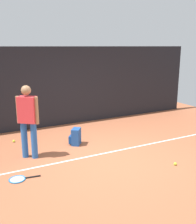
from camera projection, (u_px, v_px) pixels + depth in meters
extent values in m
plane|color=#9E5638|center=(106.00, 157.00, 6.26)|extent=(12.00, 12.00, 0.00)
cube|color=black|center=(61.00, 87.00, 8.54)|extent=(10.00, 0.10, 2.53)
cube|color=white|center=(102.00, 154.00, 6.43)|extent=(9.00, 0.05, 0.00)
cylinder|color=#2659A5|center=(34.00, 140.00, 6.11)|extent=(0.14, 0.14, 0.85)
cylinder|color=#2659A5|center=(24.00, 140.00, 6.15)|extent=(0.14, 0.14, 0.85)
cube|color=red|center=(27.00, 110.00, 5.95)|extent=(0.45, 0.42, 0.60)
sphere|color=#9E704C|center=(26.00, 90.00, 5.85)|extent=(0.22, 0.22, 0.22)
cylinder|color=#9E704C|center=(36.00, 111.00, 5.91)|extent=(0.09, 0.09, 0.62)
cylinder|color=#9E704C|center=(18.00, 110.00, 6.00)|extent=(0.09, 0.09, 0.62)
cylinder|color=black|center=(33.00, 177.00, 5.27)|extent=(0.30, 0.08, 0.03)
torus|color=#1E72BF|center=(17.00, 179.00, 5.18)|extent=(0.37, 0.37, 0.02)
cylinder|color=#B2B2B2|center=(17.00, 179.00, 5.18)|extent=(0.31, 0.31, 0.00)
cube|color=#1E478C|center=(76.00, 137.00, 6.98)|extent=(0.34, 0.36, 0.44)
cube|color=navy|center=(71.00, 139.00, 7.03)|extent=(0.20, 0.22, 0.20)
sphere|color=#CCE033|center=(14.00, 141.00, 7.19)|extent=(0.07, 0.07, 0.07)
sphere|color=#CCE033|center=(175.00, 164.00, 5.80)|extent=(0.07, 0.07, 0.07)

